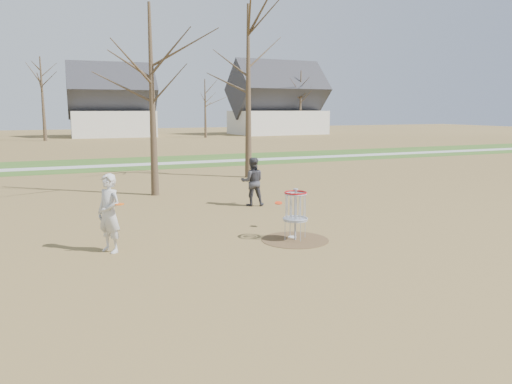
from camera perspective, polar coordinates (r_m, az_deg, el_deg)
ground at (r=13.40m, az=4.48°, el=-5.48°), size 160.00×160.00×0.00m
green_band at (r=33.21m, az=-12.37°, el=3.30°), size 160.00×8.00×0.01m
footpath at (r=32.23m, az=-12.04°, el=3.14°), size 160.00×1.50×0.01m
dirt_circle at (r=13.40m, az=4.48°, el=-5.46°), size 1.80×1.80×0.01m
player_standing at (r=12.56m, az=-16.43°, el=-2.35°), size 0.77×0.84×1.93m
player_throwing at (r=17.92m, az=-0.40°, el=1.19°), size 1.00×0.87×1.74m
disc_grounded at (r=13.62m, az=4.17°, el=-5.15°), size 0.22×0.22×0.02m
discs_in_play at (r=13.30m, az=-5.19°, el=-1.31°), size 4.84×1.14×0.52m
disc_golf_basket at (r=13.19m, az=4.53°, el=-1.65°), size 0.64×0.64×1.35m
bare_trees at (r=47.95m, az=-13.79°, el=11.47°), size 52.62×44.98×9.00m
houses_row at (r=64.87m, az=-13.88°, el=9.26°), size 56.51×10.01×7.26m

